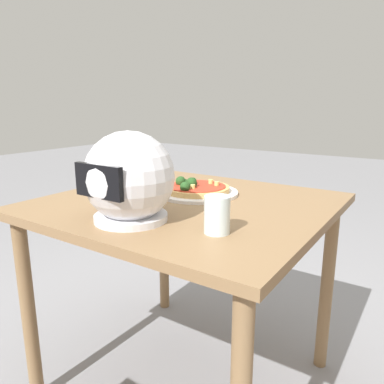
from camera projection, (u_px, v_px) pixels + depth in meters
The scene contains 6 objects.
ground_plane at pixel (187, 379), 1.49m from camera, with size 14.00×14.00×0.00m, color gray.
dining_table at pixel (187, 226), 1.34m from camera, with size 0.96×0.90×0.75m.
pizza_plate at pixel (197, 193), 1.41m from camera, with size 0.31×0.31×0.01m, color white.
pizza at pixel (195, 187), 1.40m from camera, with size 0.25×0.25×0.06m.
motorcycle_helmet at pixel (129, 179), 1.06m from camera, with size 0.26×0.26×0.26m.
drinking_glass at pixel (217, 215), 0.98m from camera, with size 0.07×0.07×0.10m, color silver.
Camera 1 is at (-0.72, 1.04, 1.09)m, focal length 34.53 mm.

